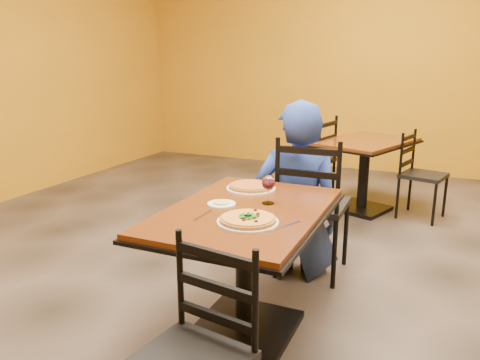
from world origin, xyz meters
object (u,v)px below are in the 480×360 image
at_px(plate_far, 251,188).
at_px(wine_glass, 268,188).
at_px(table_second, 365,159).
at_px(chair_second_right, 424,176).
at_px(pizza_main, 248,219).
at_px(plate_main, 248,222).
at_px(side_plate, 222,204).
at_px(chair_second_left, 310,161).
at_px(diner, 298,188).
at_px(chair_main_far, 313,205).
at_px(pizza_far, 251,186).
at_px(table_main, 246,241).

height_order(plate_far, wine_glass, wine_glass).
relative_size(table_second, wine_glass, 7.14).
bearing_deg(chair_second_right, pizza_main, -179.68).
height_order(table_second, plate_main, plate_main).
bearing_deg(side_plate, wine_glass, 29.45).
xyz_separation_m(chair_second_left, chair_second_right, (1.16, 0.00, -0.05)).
xyz_separation_m(diner, plate_main, (0.07, -1.11, 0.12)).
distance_m(chair_main_far, plate_main, 1.16).
bearing_deg(pizza_main, pizza_far, 111.00).
distance_m(plate_far, wine_glass, 0.33).
height_order(pizza_main, wine_glass, wine_glass).
distance_m(chair_second_left, pizza_far, 2.21).
bearing_deg(side_plate, table_main, -1.04).
relative_size(chair_main_far, plate_far, 3.33).
bearing_deg(chair_second_right, table_main, 177.16).
relative_size(plate_main, pizza_far, 1.11).
distance_m(table_second, plate_main, 2.78).
bearing_deg(side_plate, plate_main, -40.55).
relative_size(chair_second_left, side_plate, 6.06).
xyz_separation_m(pizza_far, side_plate, (-0.03, -0.37, -0.02)).
xyz_separation_m(table_second, plate_main, (-0.14, -2.77, 0.20)).
height_order(table_second, chair_main_far, chair_main_far).
bearing_deg(wine_glass, pizza_main, -86.76).
relative_size(chair_second_left, diner, 0.76).
distance_m(chair_second_left, plate_main, 2.82).
distance_m(table_main, chair_second_left, 2.58).
distance_m(table_second, chair_second_left, 0.58).
bearing_deg(chair_second_right, diner, 169.41).
bearing_deg(chair_main_far, pizza_far, 63.83).
relative_size(table_main, pizza_main, 4.33).
relative_size(chair_main_far, chair_second_left, 1.06).
height_order(table_main, pizza_main, pizza_main).
xyz_separation_m(plate_main, plate_far, (-0.22, 0.58, 0.00)).
bearing_deg(pizza_main, table_main, 115.01).
height_order(chair_main_far, side_plate, chair_main_far).
height_order(chair_second_right, pizza_far, chair_second_right).
xyz_separation_m(table_second, pizza_far, (-0.37, -2.19, 0.22)).
xyz_separation_m(chair_second_left, diner, (0.36, -1.66, 0.15)).
distance_m(pizza_main, pizza_far, 0.62).
bearing_deg(plate_main, pizza_main, 0.00).
bearing_deg(table_main, chair_main_far, 81.58).
relative_size(plate_far, wine_glass, 1.72).
bearing_deg(table_second, plate_far, -99.52).
bearing_deg(diner, wine_glass, 82.49).
bearing_deg(pizza_far, side_plate, -93.96).
bearing_deg(plate_main, wine_glass, 93.24).
bearing_deg(chair_main_far, diner, 14.62).
bearing_deg(plate_main, pizza_far, 111.00).
distance_m(diner, pizza_main, 1.12).
xyz_separation_m(pizza_main, wine_glass, (-0.02, 0.34, 0.07)).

